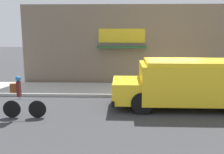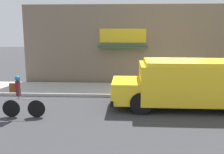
{
  "view_description": "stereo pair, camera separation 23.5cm",
  "coord_description": "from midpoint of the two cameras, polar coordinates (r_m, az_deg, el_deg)",
  "views": [
    {
      "loc": [
        -2.51,
        -12.9,
        3.5
      ],
      "look_at": [
        -2.98,
        -0.2,
        1.1
      ],
      "focal_mm": 42.0,
      "sensor_mm": 36.0,
      "label": 1
    },
    {
      "loc": [
        -2.28,
        -12.89,
        3.5
      ],
      "look_at": [
        -2.98,
        -0.2,
        1.1
      ],
      "focal_mm": 42.0,
      "sensor_mm": 36.0,
      "label": 2
    }
  ],
  "objects": [
    {
      "name": "sidewalk",
      "position": [
        14.93,
        12.35,
        -2.81
      ],
      "size": [
        28.0,
        2.88,
        0.16
      ],
      "color": "#ADAAA3",
      "rests_on": "ground_plane"
    },
    {
      "name": "trash_bin",
      "position": [
        15.95,
        19.16,
        -0.4
      ],
      "size": [
        0.57,
        0.57,
        0.88
      ],
      "color": "slate",
      "rests_on": "sidewalk"
    },
    {
      "name": "cyclist",
      "position": [
        10.88,
        -18.78,
        -4.28
      ],
      "size": [
        1.71,
        0.21,
        1.68
      ],
      "rotation": [
        0.0,
        0.0,
        0.02
      ],
      "color": "black",
      "rests_on": "ground_plane"
    },
    {
      "name": "ground_plane",
      "position": [
        13.57,
        13.28,
        -4.54
      ],
      "size": [
        70.0,
        70.0,
        0.0
      ],
      "primitive_type": "plane",
      "color": "#38383A"
    },
    {
      "name": "school_bus",
      "position": [
        11.95,
        17.73,
        -1.22
      ],
      "size": [
        6.51,
        2.77,
        2.12
      ],
      "rotation": [
        0.0,
        0.0,
        -0.01
      ],
      "color": "yellow",
      "rests_on": "ground_plane"
    },
    {
      "name": "storefront",
      "position": [
        16.32,
        11.54,
        6.76
      ],
      "size": [
        17.3,
        0.75,
        4.88
      ],
      "color": "#756656",
      "rests_on": "ground_plane"
    }
  ]
}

